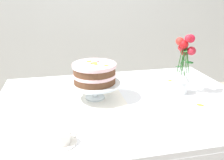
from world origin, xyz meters
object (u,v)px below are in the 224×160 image
object	(u,v)px
teacup	(61,138)
cake_stand	(95,85)
dining_table	(124,116)
layer_cake	(94,73)
flower_vase	(184,65)

from	to	relation	value
teacup	cake_stand	bearing A→B (deg)	63.90
teacup	dining_table	bearing A→B (deg)	43.35
dining_table	teacup	world-z (taller)	teacup
dining_table	layer_cake	world-z (taller)	layer_cake
cake_stand	layer_cake	xyz separation A→B (m)	(0.00, 0.00, 0.07)
flower_vase	teacup	size ratio (longest dim) A/B	2.81
dining_table	layer_cake	xyz separation A→B (m)	(-0.15, 0.07, 0.24)
dining_table	cake_stand	bearing A→B (deg)	154.47
dining_table	cake_stand	size ratio (longest dim) A/B	4.83
cake_stand	teacup	xyz separation A→B (m)	(-0.20, -0.40, -0.06)
cake_stand	flower_vase	distance (m)	0.52
dining_table	cake_stand	xyz separation A→B (m)	(-0.15, 0.07, 0.17)
cake_stand	dining_table	bearing A→B (deg)	-25.53
layer_cake	flower_vase	world-z (taller)	flower_vase
layer_cake	teacup	bearing A→B (deg)	-116.10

